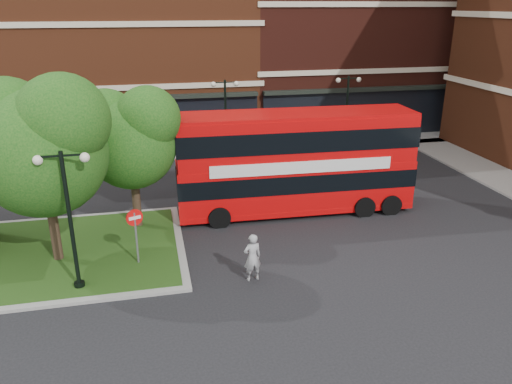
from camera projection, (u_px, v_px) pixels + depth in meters
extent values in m
plane|color=black|center=(237.00, 275.00, 18.27)|extent=(120.00, 120.00, 0.00)
cube|color=slate|center=(192.00, 151.00, 33.32)|extent=(44.00, 3.00, 0.12)
cube|color=brown|center=(67.00, 38.00, 36.09)|extent=(26.00, 12.00, 14.00)
cube|color=#471911|center=(352.00, 21.00, 40.18)|extent=(18.00, 12.00, 16.00)
cube|color=gray|center=(20.00, 258.00, 19.37)|extent=(12.60, 7.60, 0.12)
cube|color=#19380F|center=(20.00, 258.00, 19.37)|extent=(12.00, 7.00, 0.15)
cylinder|color=#2D2116|center=(52.00, 215.00, 18.55)|extent=(0.36, 0.36, 3.92)
sphere|color=#114411|center=(42.00, 153.00, 17.71)|extent=(4.60, 4.60, 4.60)
sphere|color=#114411|center=(8.00, 125.00, 17.78)|extent=(3.45, 3.45, 3.45)
sphere|color=#114411|center=(63.00, 120.00, 17.02)|extent=(3.22, 3.22, 3.22)
cylinder|color=#2D2116|center=(136.00, 191.00, 21.52)|extent=(0.36, 0.36, 3.47)
sphere|color=#114411|center=(131.00, 144.00, 20.77)|extent=(3.80, 3.80, 3.80)
sphere|color=#114411|center=(106.00, 123.00, 20.81)|extent=(2.85, 2.85, 2.85)
sphere|color=#114411|center=(148.00, 119.00, 20.18)|extent=(2.66, 2.66, 2.66)
cylinder|color=black|center=(71.00, 224.00, 16.46)|extent=(0.14, 0.14, 5.00)
cylinder|color=black|center=(80.00, 286.00, 17.29)|extent=(0.36, 0.36, 0.30)
cube|color=black|center=(61.00, 156.00, 15.63)|extent=(1.40, 0.06, 0.06)
sphere|color=#F2EACC|center=(38.00, 160.00, 15.52)|extent=(0.32, 0.32, 0.32)
sphere|color=#F2EACC|center=(85.00, 157.00, 15.80)|extent=(0.32, 0.32, 0.32)
cylinder|color=black|center=(226.00, 121.00, 31.03)|extent=(0.14, 0.14, 5.00)
cylinder|color=black|center=(227.00, 157.00, 31.86)|extent=(0.36, 0.36, 0.30)
cube|color=black|center=(225.00, 82.00, 30.20)|extent=(1.40, 0.06, 0.06)
sphere|color=#F2EACC|center=(213.00, 84.00, 30.09)|extent=(0.32, 0.32, 0.32)
sphere|color=#F2EACC|center=(236.00, 84.00, 30.38)|extent=(0.32, 0.32, 0.32)
cylinder|color=black|center=(346.00, 115.00, 32.65)|extent=(0.14, 0.14, 5.00)
cylinder|color=black|center=(344.00, 149.00, 33.48)|extent=(0.36, 0.36, 0.30)
cube|color=black|center=(349.00, 78.00, 31.82)|extent=(1.40, 0.06, 0.06)
sphere|color=#F2EACC|center=(338.00, 80.00, 31.71)|extent=(0.32, 0.32, 0.32)
sphere|color=#F2EACC|center=(359.00, 80.00, 31.99)|extent=(0.32, 0.32, 0.32)
cube|color=#C40709|center=(295.00, 181.00, 23.44)|extent=(11.01, 2.87, 2.09)
cube|color=#C40709|center=(296.00, 138.00, 22.70)|extent=(10.90, 2.84, 2.09)
cube|color=black|center=(296.00, 136.00, 22.66)|extent=(11.01, 2.87, 0.94)
cube|color=silver|center=(303.00, 167.00, 21.88)|extent=(8.20, 0.33, 0.55)
imported|color=#99999C|center=(252.00, 257.00, 17.66)|extent=(0.72, 0.54, 1.80)
imported|color=#B5B8BD|center=(110.00, 150.00, 31.43)|extent=(3.97, 2.00, 1.30)
imported|color=white|center=(248.00, 142.00, 32.97)|extent=(4.49, 1.87, 1.45)
cylinder|color=slate|center=(137.00, 240.00, 18.55)|extent=(0.08, 0.08, 2.19)
cylinder|color=red|center=(134.00, 218.00, 18.23)|extent=(0.61, 0.27, 0.64)
cube|color=white|center=(134.00, 218.00, 18.23)|extent=(0.43, 0.20, 0.12)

